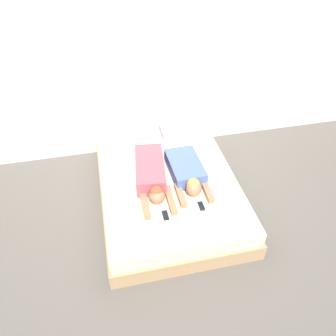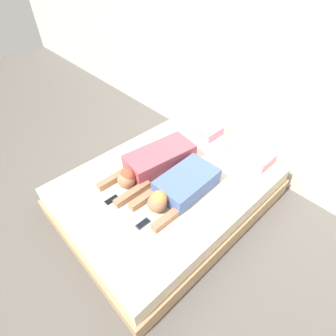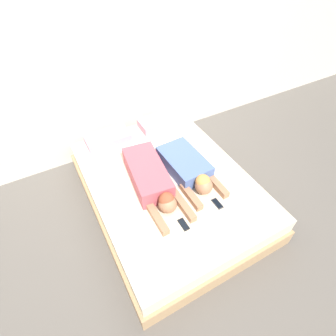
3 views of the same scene
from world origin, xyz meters
name	(u,v)px [view 2 (image 2 of 3)]	position (x,y,z in m)	size (l,w,h in m)	color
ground_plane	(168,203)	(0.00, 0.00, 0.00)	(12.00, 12.00, 0.00)	#5B5651
wall_back	(255,59)	(0.00, 1.25, 1.30)	(12.00, 0.06, 2.60)	beige
bed	(168,192)	(0.00, 0.00, 0.20)	(1.66, 2.19, 0.40)	tan
pillow_head_left	(200,126)	(-0.36, 0.89, 0.45)	(0.53, 0.28, 0.10)	pink
pillow_head_right	(248,153)	(0.36, 0.89, 0.45)	(0.53, 0.28, 0.10)	pink
person_left	(154,162)	(-0.21, -0.01, 0.50)	(0.43, 1.07, 0.21)	#B24C59
person_right	(180,187)	(0.22, -0.05, 0.48)	(0.40, 0.89, 0.21)	#4C66A5
cell_phone_left	(112,200)	(-0.16, -0.59, 0.40)	(0.06, 0.13, 0.01)	black
cell_phone_right	(143,224)	(0.26, -0.54, 0.40)	(0.06, 0.13, 0.01)	#2D2D33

